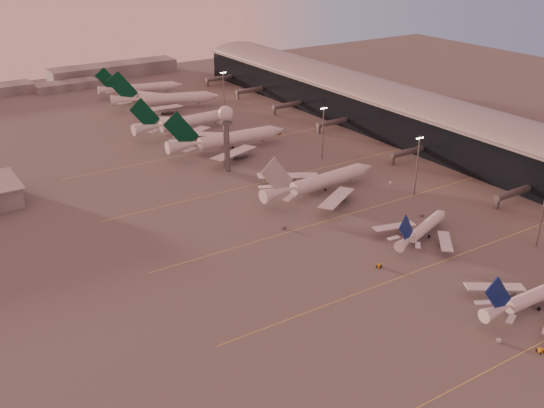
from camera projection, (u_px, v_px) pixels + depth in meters
ground at (412, 296)px, 187.37m from camera, size 700.00×700.00×0.00m
taxiway_markings at (365, 208)px, 245.24m from camera, size 180.00×185.25×0.02m
terminal at (414, 118)px, 321.25m from camera, size 57.00×362.00×23.04m
radar_tower at (226, 125)px, 273.36m from camera, size 6.40×6.40×31.10m
mast_a at (543, 210)px, 210.70m from camera, size 3.60×0.56×25.00m
mast_b at (417, 163)px, 251.37m from camera, size 3.60×0.56×25.00m
mast_c at (323, 130)px, 291.04m from camera, size 3.60×0.56×25.00m
mast_d at (224, 91)px, 359.03m from camera, size 3.60×0.56×25.00m
distant_horizon at (78, 77)px, 436.34m from camera, size 165.00×37.50×9.00m
narrowbody_near at (531, 300)px, 179.70m from camera, size 40.16×32.05×15.69m
narrowbody_mid at (423, 231)px, 220.54m from camera, size 36.07×28.27×14.69m
widebody_white at (321, 185)px, 257.75m from camera, size 58.76×46.94×20.66m
greentail_a at (229, 142)px, 306.00m from camera, size 63.47×51.17×23.04m
greentail_b at (186, 124)px, 333.63m from camera, size 60.29×48.57×21.89m
greentail_c at (166, 101)px, 375.56m from camera, size 61.76×49.01×23.41m
greentail_d at (142, 90)px, 403.56m from camera, size 53.65×42.91×19.70m
gsv_truck_a at (499, 338)px, 166.58m from camera, size 5.27×5.01×2.16m
gsv_tug_near at (540, 351)px, 162.67m from camera, size 2.75×3.96×1.05m
gsv_tug_mid at (379, 266)px, 202.84m from camera, size 3.81×4.16×1.02m
gsv_truck_b at (423, 213)px, 238.03m from camera, size 5.64×2.61×2.20m
gsv_truck_c at (284, 226)px, 228.28m from camera, size 6.21×4.62×2.39m
gsv_catering_b at (392, 180)px, 267.02m from camera, size 5.18×3.60×3.90m
gsv_tug_far at (287, 177)px, 274.01m from camera, size 3.28×4.29×1.08m
gsv_tug_hangar at (279, 134)px, 329.84m from camera, size 4.65×4.19×1.14m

